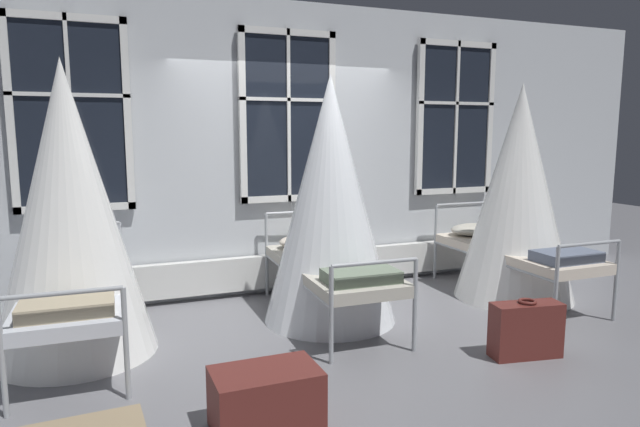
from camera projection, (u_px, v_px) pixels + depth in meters
name	position (u px, v px, depth m)	size (l,w,h in m)	color
ground	(327.00, 321.00, 5.29)	(20.11, 20.11, 0.00)	slate
back_wall_with_windows	(285.00, 150.00, 6.18)	(9.88, 0.10, 3.16)	silver
window_bank	(289.00, 192.00, 6.13)	(5.38, 0.10, 2.78)	black
cot_first	(70.00, 215.00, 4.37)	(1.25, 2.00, 2.34)	#9EA3A8
cot_second	(330.00, 204.00, 5.19)	(1.25, 2.00, 2.30)	#9EA3A8
cot_third	(517.00, 196.00, 5.91)	(1.25, 1.99, 2.28)	#9EA3A8
suitcase_dark	(526.00, 330.00, 4.42)	(0.59, 0.30, 0.47)	#5B231E
travel_trunk	(266.00, 399.00, 3.35)	(0.64, 0.40, 0.37)	#5B231E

